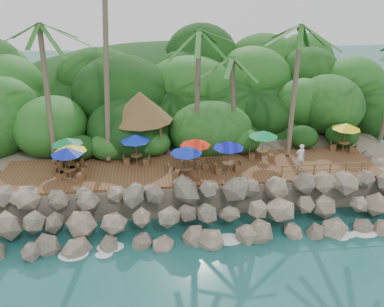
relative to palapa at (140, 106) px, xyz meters
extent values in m
plane|color=#19514F|center=(3.46, -9.66, -5.79)|extent=(140.00, 140.00, 0.00)
cube|color=gray|center=(3.46, 6.34, -4.74)|extent=(32.00, 25.20, 2.10)
ellipsoid|color=#143811|center=(3.46, 13.84, -5.79)|extent=(44.80, 28.00, 15.40)
cube|color=brown|center=(3.46, -3.66, -3.59)|extent=(26.00, 5.00, 0.20)
ellipsoid|color=white|center=(-5.54, -9.36, -5.76)|extent=(1.20, 0.80, 0.06)
ellipsoid|color=white|center=(-2.54, -9.36, -5.76)|extent=(1.20, 0.80, 0.06)
ellipsoid|color=white|center=(0.46, -9.36, -5.76)|extent=(1.20, 0.80, 0.06)
ellipsoid|color=white|center=(3.46, -9.36, -5.76)|extent=(1.20, 0.80, 0.06)
ellipsoid|color=white|center=(6.46, -9.36, -5.76)|extent=(1.20, 0.80, 0.06)
ellipsoid|color=white|center=(9.46, -9.36, -5.76)|extent=(1.20, 0.80, 0.06)
ellipsoid|color=white|center=(12.46, -9.36, -5.76)|extent=(1.20, 0.80, 0.06)
cylinder|color=brown|center=(-6.22, -1.09, 1.23)|extent=(0.44, 1.91, 9.38)
ellipsoid|color=#23601E|center=(-6.22, -1.09, 5.95)|extent=(6.00, 6.00, 2.40)
cylinder|color=brown|center=(-2.12, -0.60, 3.35)|extent=(1.02, 3.48, 13.41)
cylinder|color=brown|center=(4.16, -0.80, 0.95)|extent=(0.68, 0.71, 8.89)
ellipsoid|color=#23601E|center=(4.16, -0.80, 5.39)|extent=(6.00, 6.00, 2.40)
cylinder|color=brown|center=(6.94, -0.34, 0.01)|extent=(1.02, 0.94, 6.99)
ellipsoid|color=#23601E|center=(6.94, -0.34, 3.50)|extent=(6.00, 6.00, 2.40)
cylinder|color=brown|center=(11.09, -1.56, 1.12)|extent=(1.07, 2.09, 9.12)
ellipsoid|color=#23601E|center=(11.09, -1.56, 5.73)|extent=(6.00, 6.00, 2.40)
cylinder|color=brown|center=(-1.40, -1.40, -2.29)|extent=(0.16, 0.16, 2.40)
cylinder|color=brown|center=(1.40, -1.40, -2.29)|extent=(0.16, 0.16, 2.40)
cylinder|color=brown|center=(-1.40, 1.40, -2.29)|extent=(0.16, 0.16, 2.40)
cylinder|color=brown|center=(1.40, 1.40, -2.29)|extent=(0.16, 0.16, 2.40)
cone|color=brown|center=(0.00, 0.00, 0.01)|extent=(4.81, 4.81, 2.20)
cylinder|color=brown|center=(-4.69, -4.47, -3.12)|extent=(0.08, 0.08, 0.74)
cylinder|color=brown|center=(-4.69, -4.47, -2.74)|extent=(0.84, 0.84, 0.05)
cylinder|color=brown|center=(-4.69, -4.47, -2.39)|extent=(0.05, 0.05, 2.20)
cone|color=#0C1A9F|center=(-4.69, -4.47, -1.44)|extent=(2.10, 2.10, 0.45)
cube|color=brown|center=(-5.37, -4.30, -3.26)|extent=(0.51, 0.51, 0.46)
cube|color=brown|center=(-4.01, -4.64, -3.26)|extent=(0.51, 0.51, 0.46)
cylinder|color=brown|center=(-4.55, -4.03, -3.12)|extent=(0.08, 0.08, 0.74)
cylinder|color=brown|center=(-4.55, -4.03, -2.74)|extent=(0.84, 0.84, 0.05)
cylinder|color=brown|center=(-4.55, -4.03, -2.39)|extent=(0.05, 0.05, 2.20)
cone|color=yellow|center=(-4.55, -4.03, -1.44)|extent=(2.10, 2.10, 0.45)
cube|color=brown|center=(-5.20, -4.28, -3.26)|extent=(0.54, 0.54, 0.46)
cube|color=brown|center=(-3.89, -3.78, -3.26)|extent=(0.54, 0.54, 0.46)
cylinder|color=brown|center=(5.80, -4.59, -3.12)|extent=(0.08, 0.08, 0.74)
cylinder|color=brown|center=(5.80, -4.59, -2.74)|extent=(0.84, 0.84, 0.05)
cylinder|color=brown|center=(5.80, -4.59, -2.39)|extent=(0.05, 0.05, 2.20)
cone|color=#0D13B1|center=(5.80, -4.59, -1.44)|extent=(2.10, 2.10, 0.45)
cube|color=brown|center=(5.12, -4.73, -3.26)|extent=(0.50, 0.50, 0.46)
cube|color=brown|center=(6.49, -4.44, -3.26)|extent=(0.50, 0.50, 0.46)
cylinder|color=brown|center=(8.65, -2.88, -3.12)|extent=(0.08, 0.08, 0.74)
cylinder|color=brown|center=(8.65, -2.88, -2.74)|extent=(0.84, 0.84, 0.05)
cylinder|color=brown|center=(8.65, -2.88, -2.39)|extent=(0.05, 0.05, 2.20)
cone|color=#0E7E3F|center=(8.65, -2.88, -1.44)|extent=(2.10, 2.10, 0.45)
cube|color=brown|center=(7.97, -2.72, -3.26)|extent=(0.50, 0.50, 0.46)
cube|color=brown|center=(9.33, -3.05, -3.26)|extent=(0.50, 0.50, 0.46)
cylinder|color=brown|center=(-4.98, -2.76, -3.12)|extent=(0.08, 0.08, 0.74)
cylinder|color=brown|center=(-4.98, -2.76, -2.74)|extent=(0.84, 0.84, 0.05)
cylinder|color=brown|center=(-4.98, -2.76, -2.39)|extent=(0.05, 0.05, 2.20)
cone|color=#0B6B34|center=(-4.98, -2.76, -1.44)|extent=(2.10, 2.10, 0.45)
cube|color=brown|center=(-5.65, -2.56, -3.26)|extent=(0.52, 0.52, 0.46)
cube|color=brown|center=(-4.31, -2.95, -3.26)|extent=(0.52, 0.52, 0.46)
cylinder|color=brown|center=(2.93, -5.15, -3.12)|extent=(0.08, 0.08, 0.74)
cylinder|color=brown|center=(2.93, -5.15, -2.74)|extent=(0.84, 0.84, 0.05)
cylinder|color=brown|center=(2.93, -5.15, -2.39)|extent=(0.05, 0.05, 2.20)
cone|color=#0C20A1|center=(2.93, -5.15, -1.44)|extent=(2.10, 2.10, 0.45)
cube|color=brown|center=(2.29, -4.87, -3.26)|extent=(0.55, 0.55, 0.46)
cube|color=brown|center=(3.57, -5.43, -3.26)|extent=(0.55, 0.55, 0.46)
cylinder|color=brown|center=(-0.38, -2.70, -3.12)|extent=(0.08, 0.08, 0.74)
cylinder|color=brown|center=(-0.38, -2.70, -2.74)|extent=(0.84, 0.84, 0.05)
cylinder|color=brown|center=(-0.38, -2.70, -2.39)|extent=(0.05, 0.05, 2.20)
cone|color=#0D2BB2|center=(-0.38, -2.70, -1.44)|extent=(2.10, 2.10, 0.45)
cube|color=brown|center=(-1.06, -2.54, -3.26)|extent=(0.50, 0.50, 0.46)
cube|color=brown|center=(0.30, -2.86, -3.26)|extent=(0.50, 0.50, 0.46)
cylinder|color=brown|center=(15.22, -2.06, -3.12)|extent=(0.08, 0.08, 0.74)
cylinder|color=brown|center=(15.22, -2.06, -2.74)|extent=(0.84, 0.84, 0.05)
cylinder|color=brown|center=(15.22, -2.06, -2.39)|extent=(0.05, 0.05, 2.20)
cone|color=yellow|center=(15.22, -2.06, -1.44)|extent=(2.10, 2.10, 0.45)
cube|color=brown|center=(14.58, -1.78, -3.26)|extent=(0.55, 0.55, 0.46)
cube|color=brown|center=(15.86, -2.34, -3.26)|extent=(0.55, 0.55, 0.46)
cylinder|color=brown|center=(3.66, -3.92, -3.12)|extent=(0.08, 0.08, 0.74)
cylinder|color=brown|center=(3.66, -3.92, -2.74)|extent=(0.84, 0.84, 0.05)
cylinder|color=brown|center=(3.66, -3.92, -2.39)|extent=(0.05, 0.05, 2.20)
cone|color=red|center=(3.66, -3.92, -1.44)|extent=(2.10, 2.10, 0.45)
cube|color=brown|center=(2.96, -3.89, -3.26)|extent=(0.44, 0.44, 0.46)
cube|color=brown|center=(4.36, -3.95, -3.26)|extent=(0.44, 0.44, 0.46)
cylinder|color=brown|center=(9.12, -6.01, -2.99)|extent=(0.10, 0.10, 1.00)
cylinder|color=brown|center=(10.22, -6.01, -2.99)|extent=(0.10, 0.10, 1.00)
cylinder|color=brown|center=(11.32, -6.01, -2.99)|extent=(0.10, 0.10, 1.00)
cylinder|color=brown|center=(12.42, -6.01, -2.99)|extent=(0.10, 0.10, 1.00)
cylinder|color=brown|center=(13.52, -6.01, -2.99)|extent=(0.10, 0.10, 1.00)
cylinder|color=brown|center=(14.62, -6.01, -2.99)|extent=(0.10, 0.10, 1.00)
cube|color=brown|center=(11.87, -6.01, -2.54)|extent=(6.10, 0.06, 0.06)
cube|color=brown|center=(11.87, -6.01, -2.94)|extent=(6.10, 0.06, 0.06)
imported|color=silver|center=(10.86, -4.54, -2.58)|extent=(0.72, 0.53, 1.82)
camera|label=1|loc=(0.78, -28.35, 8.77)|focal=37.05mm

